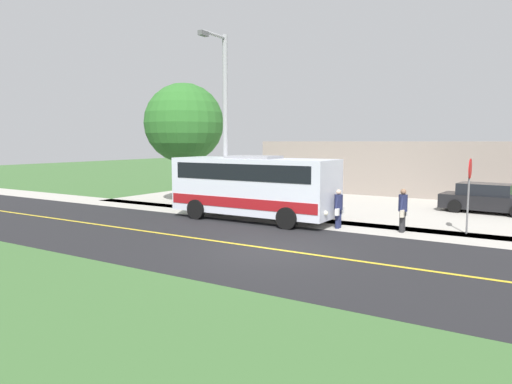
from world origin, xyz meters
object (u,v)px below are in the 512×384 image
shuttle_bus_front (254,185)px  street_light_pole (224,118)px  stop_sign (469,183)px  pedestrian_waiting (339,208)px  tree_curbside (184,123)px  commercial_building (393,165)px  parked_car_near (488,199)px  pedestrian_with_bags (403,209)px

shuttle_bus_front → street_light_pole: bearing=-101.5°
shuttle_bus_front → street_light_pole: (-0.38, -1.87, 3.03)m
stop_sign → street_light_pole: size_ratio=0.34×
shuttle_bus_front → pedestrian_waiting: (-0.12, 3.99, -0.75)m
street_light_pole → tree_curbside: size_ratio=1.24×
street_light_pole → commercial_building: 17.12m
commercial_building → shuttle_bus_front: bearing=-5.5°
shuttle_bus_front → pedestrian_waiting: size_ratio=4.80×
street_light_pole → commercial_building: size_ratio=0.51×
shuttle_bus_front → parked_car_near: 11.78m
tree_curbside → pedestrian_with_bags: bearing=80.1°
shuttle_bus_front → parked_car_near: (-7.83, 8.75, -0.90)m
pedestrian_with_bags → stop_sign: bearing=113.2°
pedestrian_with_bags → stop_sign: (-0.94, 2.20, 1.05)m
pedestrian_waiting → commercial_building: commercial_building is taller
tree_curbside → pedestrian_waiting: bearing=75.1°
stop_sign → tree_curbside: size_ratio=0.42×
stop_sign → tree_curbside: tree_curbside is taller
pedestrian_with_bags → tree_curbside: tree_curbside is taller
shuttle_bus_front → tree_curbside: size_ratio=1.12×
parked_car_near → pedestrian_waiting: bearing=-31.7°
pedestrian_with_bags → pedestrian_waiting: size_ratio=1.07×
pedestrian_with_bags → parked_car_near: bearing=162.0°
shuttle_bus_front → parked_car_near: shuttle_bus_front is taller
pedestrian_waiting → commercial_building: size_ratio=0.10×
street_light_pole → tree_curbside: street_light_pole is taller
stop_sign → parked_car_near: size_ratio=0.63×
parked_car_near → shuttle_bus_front: bearing=-48.2°
pedestrian_waiting → street_light_pole: (-0.26, -5.86, 3.77)m
parked_car_near → commercial_building: commercial_building is taller
pedestrian_waiting → tree_curbside: tree_curbside is taller
pedestrian_with_bags → tree_curbside: bearing=-99.9°
pedestrian_waiting → stop_sign: bearing=107.7°
pedestrian_with_bags → stop_sign: 2.61m
tree_curbside → commercial_building: tree_curbside is taller
shuttle_bus_front → tree_curbside: (-2.90, -6.44, 2.94)m
shuttle_bus_front → commercial_building: commercial_building is taller
street_light_pole → stop_sign: bearing=96.6°
pedestrian_waiting → commercial_building: bearing=-171.9°
street_light_pole → tree_curbside: bearing=-118.9°
stop_sign → parked_car_near: (-6.24, 0.13, -1.28)m
pedestrian_waiting → parked_car_near: bearing=148.3°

